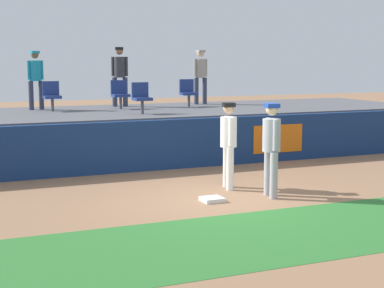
{
  "coord_description": "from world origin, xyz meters",
  "views": [
    {
      "loc": [
        -5.2,
        -10.51,
        2.76
      ],
      "look_at": [
        -0.28,
        1.05,
        1.0
      ],
      "focal_mm": 57.35,
      "sensor_mm": 36.0,
      "label": 1
    }
  ],
  "objects": [
    {
      "name": "player_runner_visitor",
      "position": [
        0.97,
        -0.05,
        1.09
      ],
      "size": [
        0.41,
        0.52,
        1.88
      ],
      "rotation": [
        0.0,
        0.0,
        -1.75
      ],
      "color": "#9EA3AD",
      "rests_on": "ground_plane"
    },
    {
      "name": "bleacher_platform",
      "position": [
        0.0,
        6.28,
        0.64
      ],
      "size": [
        18.0,
        4.8,
        1.28
      ],
      "primitive_type": "cube",
      "color": "#59595E",
      "rests_on": "ground_plane"
    },
    {
      "name": "spectator_hooded",
      "position": [
        0.19,
        7.83,
        2.34
      ],
      "size": [
        0.49,
        0.43,
        1.82
      ],
      "rotation": [
        0.0,
        0.0,
        2.84
      ],
      "color": "#33384C",
      "rests_on": "bleacher_platform"
    },
    {
      "name": "seat_back_right",
      "position": [
        2.1,
        6.95,
        1.75
      ],
      "size": [
        0.46,
        0.44,
        0.84
      ],
      "color": "#4C4C51",
      "rests_on": "bleacher_platform"
    },
    {
      "name": "player_fielder_home",
      "position": [
        0.54,
        1.0,
        1.06
      ],
      "size": [
        0.44,
        0.55,
        1.84
      ],
      "rotation": [
        0.0,
        0.0,
        -1.8
      ],
      "color": "white",
      "rests_on": "ground_plane"
    },
    {
      "name": "field_wall",
      "position": [
        0.02,
        3.71,
        0.62
      ],
      "size": [
        18.0,
        0.26,
        1.25
      ],
      "color": "navy",
      "rests_on": "ground_plane"
    },
    {
      "name": "spectator_capped",
      "position": [
        2.89,
        7.76,
        2.29
      ],
      "size": [
        0.49,
        0.36,
        1.74
      ],
      "rotation": [
        0.0,
        0.0,
        3.24
      ],
      "color": "#33384C",
      "rests_on": "bleacher_platform"
    },
    {
      "name": "spectator_casual",
      "position": [
        -2.39,
        7.62,
        2.26
      ],
      "size": [
        0.47,
        0.37,
        1.69
      ],
      "rotation": [
        0.0,
        0.0,
        3.31
      ],
      "color": "#33384C",
      "rests_on": "bleacher_platform"
    },
    {
      "name": "seat_back_left",
      "position": [
        -2.07,
        6.95,
        1.75
      ],
      "size": [
        0.46,
        0.44,
        0.84
      ],
      "color": "#4C4C51",
      "rests_on": "bleacher_platform"
    },
    {
      "name": "ground_plane",
      "position": [
        0.0,
        0.0,
        0.0
      ],
      "size": [
        60.0,
        60.0,
        0.0
      ],
      "primitive_type": "plane",
      "color": "#936B4C"
    },
    {
      "name": "grass_foreground_strip",
      "position": [
        0.0,
        -2.39,
        0.0
      ],
      "size": [
        18.0,
        2.8,
        0.01
      ],
      "primitive_type": "cube",
      "color": "#2D722D",
      "rests_on": "ground_plane"
    },
    {
      "name": "first_base",
      "position": [
        -0.28,
        0.05,
        0.04
      ],
      "size": [
        0.4,
        0.4,
        0.08
      ],
      "primitive_type": "cube",
      "color": "white",
      "rests_on": "ground_plane"
    },
    {
      "name": "seat_back_center",
      "position": [
        -0.07,
        6.95,
        1.75
      ],
      "size": [
        0.48,
        0.44,
        0.84
      ],
      "color": "#4C4C51",
      "rests_on": "bleacher_platform"
    },
    {
      "name": "seat_front_center",
      "position": [
        -0.01,
        5.15,
        1.75
      ],
      "size": [
        0.47,
        0.44,
        0.84
      ],
      "color": "#4C4C51",
      "rests_on": "bleacher_platform"
    }
  ]
}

